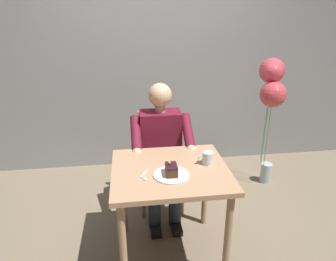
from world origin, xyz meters
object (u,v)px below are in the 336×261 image
chair (159,155)px  balloon_display (272,88)px  seated_person (161,150)px  dessert_spoon (145,176)px  coffee_cup (208,158)px  cake_slice (171,170)px  dining_table (170,182)px

chair → balloon_display: 1.30m
seated_person → dessert_spoon: seated_person is taller
seated_person → dessert_spoon: (0.19, 0.63, 0.11)m
balloon_display → coffee_cup: bearing=45.1°
seated_person → cake_slice: seated_person is taller
balloon_display → dining_table: bearing=38.4°
chair → balloon_display: bearing=-170.2°
dining_table → seated_person: size_ratio=0.67×
balloon_display → seated_person: bearing=18.0°
cake_slice → balloon_display: (-1.16, -1.01, 0.28)m
cake_slice → coffee_cup: cake_slice is taller
balloon_display → cake_slice: bearing=41.0°
chair → balloon_display: balloon_display is taller
cake_slice → coffee_cup: 0.31m
chair → dessert_spoon: chair is taller
seated_person → dessert_spoon: bearing=73.5°
chair → cake_slice: 0.86m
seated_person → cake_slice: (0.01, 0.63, 0.15)m
dining_table → coffee_cup: bearing=-173.2°
seated_person → balloon_display: 1.28m
dessert_spoon → seated_person: bearing=-106.5°
coffee_cup → dining_table: bearing=6.8°
cake_slice → balloon_display: 1.56m
chair → seated_person: seated_person is taller
dining_table → seated_person: 0.54m
dining_table → balloon_display: (-1.15, -0.91, 0.43)m
seated_person → balloon_display: size_ratio=0.90×
dining_table → cake_slice: cake_slice is taller
chair → cake_slice: bearing=89.6°
coffee_cup → dessert_spoon: size_ratio=0.80×
dessert_spoon → balloon_display: (-1.34, -1.00, 0.32)m
coffee_cup → dessert_spoon: (0.46, 0.12, -0.04)m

